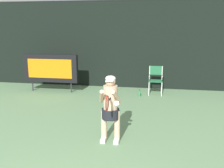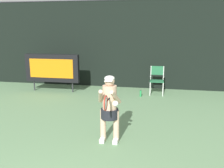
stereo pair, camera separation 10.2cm
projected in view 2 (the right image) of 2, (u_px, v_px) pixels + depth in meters
backdrop_screen at (124, 45)px, 10.33m from camera, size 18.00×0.12×3.66m
scoreboard at (52, 68)px, 9.78m from camera, size 2.20×0.21×1.50m
umpire_chair at (157, 79)px, 9.40m from camera, size 0.52×0.44×1.08m
water_bottle at (141, 93)px, 9.17m from camera, size 0.07×0.07×0.27m
tennis_player at (110, 106)px, 5.41m from camera, size 0.53×0.60×1.51m
tennis_racket at (106, 103)px, 4.89m from camera, size 0.03×0.60×0.31m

